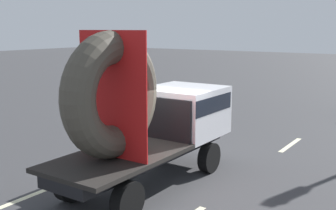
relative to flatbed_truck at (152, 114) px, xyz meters
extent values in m
plane|color=#38383A|center=(0.05, -0.05, -1.80)|extent=(120.00, 120.00, 0.00)
cylinder|color=black|center=(-0.85, 1.48, -1.38)|extent=(0.28, 0.83, 0.83)
cylinder|color=black|center=(0.85, 1.48, -1.38)|extent=(0.28, 0.83, 0.83)
cylinder|color=black|center=(-0.85, -2.04, -1.38)|extent=(0.28, 0.83, 0.83)
cylinder|color=black|center=(0.85, -2.04, -1.38)|extent=(0.28, 0.83, 0.83)
cube|color=black|center=(0.00, -0.30, -0.97)|extent=(1.30, 5.62, 0.25)
cube|color=silver|center=(0.00, 1.48, -0.17)|extent=(2.00, 2.06, 1.35)
cube|color=black|center=(0.00, 1.43, 0.13)|extent=(2.02, 1.96, 0.44)
cube|color=black|center=(0.00, -1.33, -0.79)|extent=(2.00, 3.55, 0.10)
cube|color=black|center=(0.00, 0.40, -0.19)|extent=(1.80, 0.08, 1.10)
torus|color=#474238|center=(0.00, -1.48, 0.68)|extent=(0.74, 2.84, 2.84)
cube|color=red|center=(0.00, -1.48, 0.68)|extent=(1.90, 0.03, 2.84)
cube|color=beige|center=(-1.86, -2.77, -1.80)|extent=(0.16, 2.54, 0.01)
cube|color=beige|center=(-1.86, 5.33, -1.80)|extent=(0.16, 2.12, 0.01)
cube|color=beige|center=(1.86, 5.43, -1.80)|extent=(0.16, 2.04, 0.01)
camera|label=1|loc=(6.09, -8.27, 2.13)|focal=44.37mm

